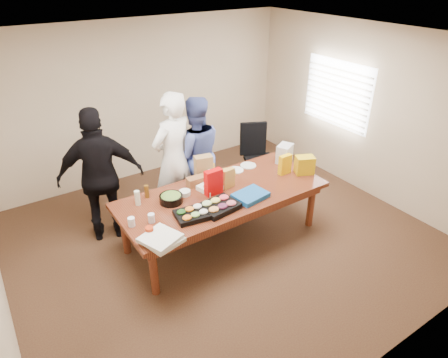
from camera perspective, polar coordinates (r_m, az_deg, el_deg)
floor at (r=5.70m, az=-0.21°, el=-8.55°), size 5.50×5.00×0.02m
ceiling at (r=4.58m, az=-0.27°, el=19.53°), size 5.50×5.00×0.02m
wall_back at (r=7.07m, az=-11.68°, el=11.04°), size 5.50×0.04×2.70m
wall_front at (r=3.50m, az=23.37°, el=-11.04°), size 5.50×0.04×2.70m
wall_right at (r=6.79m, az=19.80°, el=9.17°), size 0.04×5.00×2.70m
window_panel at (r=7.07m, az=16.04°, el=11.81°), size 0.03×1.40×1.10m
window_blinds at (r=7.04m, az=15.82°, el=11.77°), size 0.04×1.36×1.00m
conference_table at (r=5.47m, az=-0.21°, el=-5.35°), size 2.80×1.20×0.75m
office_chair at (r=6.71m, az=5.15°, el=3.02°), size 0.72×0.72×1.06m
person_center at (r=5.71m, az=-7.31°, el=2.99°), size 0.81×0.64×1.96m
person_right at (r=6.01m, az=-4.17°, el=3.65°), size 1.03×0.89×1.79m
person_left at (r=5.49m, az=-17.38°, el=0.36°), size 1.21×0.78×1.91m
veggie_tray at (r=4.79m, az=-4.58°, el=-5.19°), size 0.45×0.38×0.06m
fruit_tray at (r=4.92m, az=-0.73°, el=-3.99°), size 0.50×0.41×0.07m
sheet_cake at (r=5.35m, az=-1.66°, el=-1.10°), size 0.42×0.34×0.06m
salad_bowl at (r=5.09m, az=-7.67°, el=-2.85°), size 0.34×0.34×0.10m
chip_bag_blue at (r=5.16m, az=3.85°, el=-2.40°), size 0.47×0.38×0.06m
chip_bag_red at (r=5.16m, az=-1.53°, el=-0.46°), size 0.24×0.10×0.35m
chip_bag_yellow at (r=5.75m, az=8.82°, el=2.10°), size 0.19×0.08×0.29m
chip_bag_orange at (r=5.33m, az=0.59°, el=0.11°), size 0.18×0.10×0.28m
mayo_jar at (r=5.52m, az=-1.98°, el=0.48°), size 0.12×0.12×0.16m
mustard_bottle at (r=5.66m, az=-1.69°, el=1.42°), size 0.07×0.07×0.18m
dressing_bottle at (r=5.22m, az=-11.13°, el=-1.78°), size 0.07×0.07×0.18m
ranch_bottle at (r=5.08m, az=-12.43°, el=-2.70°), size 0.07×0.07×0.20m
banana_bunch at (r=5.69m, az=0.36°, el=0.95°), size 0.25×0.17×0.08m
bread_loaf at (r=5.44m, az=-3.81°, el=-0.25°), size 0.32×0.15×0.12m
kraft_bag at (r=5.59m, az=-2.98°, el=1.81°), size 0.27×0.20×0.33m
red_cup at (r=4.52m, az=-10.73°, el=-7.53°), size 0.12×0.12×0.12m
clear_cup_a at (r=4.73m, az=-13.26°, el=-6.08°), size 0.10×0.10×0.11m
clear_cup_b at (r=4.75m, az=-10.47°, el=-5.59°), size 0.09×0.09×0.11m
pizza_box_lower at (r=4.44m, az=-8.90°, el=-8.73°), size 0.45×0.45×0.04m
pizza_box_upper at (r=4.40m, az=-9.22°, el=-8.43°), size 0.48×0.48×0.04m
plate_a at (r=5.96m, az=3.53°, el=1.97°), size 0.24×0.24×0.01m
plate_b at (r=5.82m, az=1.70°, el=1.30°), size 0.24×0.24×0.01m
dip_bowl_a at (r=5.62m, az=-0.86°, el=0.51°), size 0.17×0.17×0.07m
dip_bowl_b at (r=5.23m, az=-5.71°, el=-2.00°), size 0.15×0.15×0.06m
grocery_bag_white at (r=6.09m, az=8.75°, el=3.67°), size 0.32×0.29×0.28m
grocery_bag_yellow at (r=5.81m, az=11.59°, el=2.01°), size 0.31×0.27×0.26m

